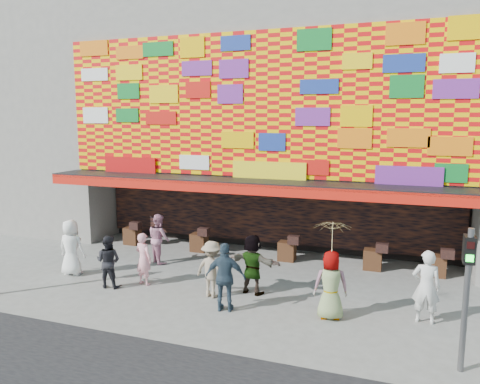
% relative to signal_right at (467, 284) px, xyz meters
% --- Properties ---
extents(ground, '(90.00, 90.00, 0.00)m').
position_rel_signal_right_xyz_m(ground, '(-6.20, 1.50, -1.86)').
color(ground, slate).
rests_on(ground, ground).
extents(shop_building, '(15.20, 9.40, 10.00)m').
position_rel_signal_right_xyz_m(shop_building, '(-6.20, 9.68, 3.37)').
color(shop_building, gray).
rests_on(shop_building, ground).
extents(neighbor_left, '(11.00, 8.00, 12.00)m').
position_rel_signal_right_xyz_m(neighbor_left, '(-19.20, 9.50, 4.14)').
color(neighbor_left, gray).
rests_on(neighbor_left, ground).
extents(signal_right, '(0.22, 0.20, 3.00)m').
position_rel_signal_right_xyz_m(signal_right, '(0.00, 0.00, 0.00)').
color(signal_right, '#59595B').
rests_on(signal_right, ground).
extents(ped_a, '(0.95, 0.66, 1.84)m').
position_rel_signal_right_xyz_m(ped_a, '(-11.49, 2.19, -0.94)').
color(ped_a, white).
rests_on(ped_a, ground).
extents(ped_b, '(0.68, 0.53, 1.64)m').
position_rel_signal_right_xyz_m(ped_b, '(-8.77, 2.19, -1.04)').
color(ped_b, pink).
rests_on(ped_b, ground).
extents(ped_c, '(0.84, 0.68, 1.62)m').
position_rel_signal_right_xyz_m(ped_c, '(-9.66, 1.64, -1.05)').
color(ped_c, black).
rests_on(ped_c, ground).
extents(ped_d, '(1.17, 0.82, 1.65)m').
position_rel_signal_right_xyz_m(ped_d, '(-6.38, 1.98, -1.03)').
color(ped_d, gray).
rests_on(ped_d, ground).
extents(ped_e, '(1.15, 0.62, 1.87)m').
position_rel_signal_right_xyz_m(ped_e, '(-5.64, 1.18, -0.93)').
color(ped_e, '#2D3F4F').
rests_on(ped_e, ground).
extents(ped_f, '(1.72, 0.83, 1.78)m').
position_rel_signal_right_xyz_m(ped_f, '(-5.36, 2.62, -0.97)').
color(ped_f, gray).
rests_on(ped_f, ground).
extents(ped_g, '(0.99, 0.77, 1.79)m').
position_rel_signal_right_xyz_m(ped_g, '(-2.93, 1.65, -0.96)').
color(ped_g, gray).
rests_on(ped_g, ground).
extents(ped_h, '(0.69, 0.45, 1.89)m').
position_rel_signal_right_xyz_m(ped_h, '(-0.64, 2.22, -0.92)').
color(ped_h, silver).
rests_on(ped_h, ground).
extents(ped_i, '(1.08, 1.04, 1.76)m').
position_rel_signal_right_xyz_m(ped_i, '(-9.44, 4.33, -0.98)').
color(ped_i, '#BE7B95').
rests_on(ped_i, ground).
extents(parasol, '(1.08, 1.10, 1.81)m').
position_rel_signal_right_xyz_m(parasol, '(-2.93, 1.65, 0.27)').
color(parasol, '#FEF3A0').
rests_on(parasol, ground).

